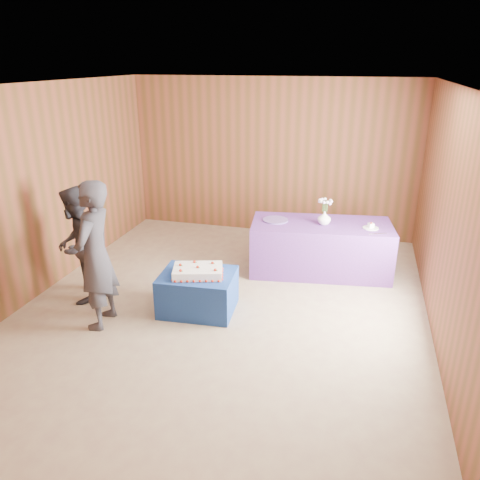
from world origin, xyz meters
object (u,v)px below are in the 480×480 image
(serving_table, at_px, (320,248))
(vase, at_px, (324,218))
(guest_right, at_px, (78,245))
(guest_left, at_px, (95,256))
(sheet_cake, at_px, (198,271))
(cake_table, at_px, (198,292))

(serving_table, xyz_separation_m, vase, (0.03, -0.03, 0.47))
(vase, relative_size, guest_right, 0.13)
(guest_left, bearing_deg, sheet_cake, 113.90)
(sheet_cake, xyz_separation_m, vase, (1.36, 1.57, 0.29))
(cake_table, distance_m, guest_left, 1.32)
(cake_table, bearing_deg, vase, 44.14)
(sheet_cake, bearing_deg, cake_table, 106.72)
(cake_table, xyz_separation_m, vase, (1.38, 1.53, 0.60))
(cake_table, height_order, guest_right, guest_right)
(guest_right, bearing_deg, serving_table, 103.02)
(sheet_cake, height_order, vase, vase)
(vase, distance_m, guest_left, 3.19)
(guest_left, bearing_deg, guest_right, -136.16)
(serving_table, xyz_separation_m, sheet_cake, (-1.33, -1.60, 0.18))
(sheet_cake, distance_m, guest_left, 1.21)
(sheet_cake, xyz_separation_m, guest_left, (-1.02, -0.56, 0.32))
(cake_table, relative_size, serving_table, 0.45)
(serving_table, height_order, guest_right, guest_right)
(cake_table, xyz_separation_m, sheet_cake, (0.02, -0.03, 0.30))
(vase, xyz_separation_m, guest_left, (-2.38, -2.13, 0.03))
(guest_right, bearing_deg, vase, 102.32)
(vase, height_order, guest_right, guest_right)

